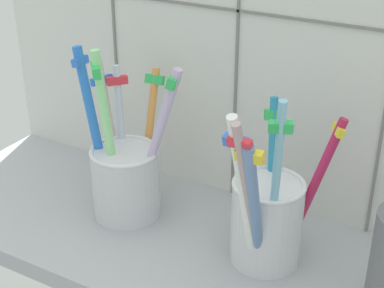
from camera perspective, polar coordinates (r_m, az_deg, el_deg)
counter_slab at (r=63.81cm, az=-0.56°, el=-9.88°), size 64.00×22.00×2.00cm
tile_wall_back at (r=64.02cm, az=4.85°, el=11.66°), size 64.00×2.20×45.00cm
toothbrush_cup_left at (r=65.43cm, az=-6.41°, el=-2.68°), size 12.06×11.18×19.28cm
toothbrush_cup_right at (r=57.81cm, az=7.16°, el=-6.83°), size 9.43×13.06×18.96cm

